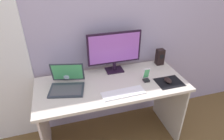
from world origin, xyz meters
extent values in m
plane|color=brown|center=(0.00, 0.00, 0.00)|extent=(8.00, 8.00, 0.00)
cube|color=#A89DB5|center=(0.00, 0.38, 1.25)|extent=(6.00, 0.04, 2.50)
cube|color=beige|center=(0.00, 0.00, 0.74)|extent=(1.43, 0.62, 0.03)
cube|color=beige|center=(-0.68, 0.00, 0.36)|extent=(0.02, 0.58, 0.72)
cube|color=beige|center=(0.68, 0.00, 0.36)|extent=(0.02, 0.58, 0.72)
cube|color=black|center=(0.09, 0.23, 0.76)|extent=(0.18, 0.14, 0.01)
cylinder|color=black|center=(0.09, 0.23, 0.80)|extent=(0.04, 0.04, 0.08)
cube|color=black|center=(0.09, 0.23, 1.01)|extent=(0.55, 0.02, 0.33)
cube|color=#A559BF|center=(0.09, 0.22, 1.01)|extent=(0.52, 0.00, 0.29)
cube|color=black|center=(0.62, 0.22, 0.84)|extent=(0.08, 0.07, 0.18)
cylinder|color=black|center=(0.62, 0.18, 0.86)|extent=(0.05, 0.00, 0.05)
cube|color=#2D343C|center=(-0.42, 0.00, 0.76)|extent=(0.35, 0.28, 0.02)
cube|color=#47474C|center=(-0.43, -0.01, 0.77)|extent=(0.30, 0.22, 0.00)
cube|color=#2D343C|center=(-0.39, 0.13, 0.87)|extent=(0.31, 0.13, 0.20)
cube|color=#4CB266|center=(-0.39, 0.12, 0.87)|extent=(0.28, 0.11, 0.18)
sphere|color=silver|center=(-0.39, 0.21, 0.82)|extent=(0.15, 0.15, 0.15)
cube|color=white|center=(0.05, -0.18, 0.76)|extent=(0.39, 0.14, 0.01)
cube|color=black|center=(0.54, -0.14, 0.75)|extent=(0.25, 0.20, 0.00)
ellipsoid|color=black|center=(0.52, -0.13, 0.77)|extent=(0.06, 0.10, 0.04)
cube|color=black|center=(0.33, -0.06, 0.76)|extent=(0.06, 0.05, 0.02)
cube|color=white|center=(0.33, -0.05, 0.83)|extent=(0.06, 0.03, 0.12)
cube|color=#4CB266|center=(0.33, -0.05, 0.83)|extent=(0.05, 0.02, 0.10)
camera|label=1|loc=(-0.43, -1.48, 1.80)|focal=31.27mm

